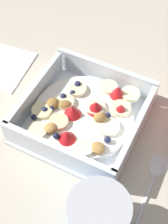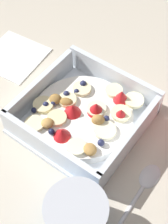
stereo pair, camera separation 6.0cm
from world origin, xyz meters
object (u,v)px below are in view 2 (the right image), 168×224
Objects in this scene: fruit_bowl at (84,115)px; folded_napkin at (14,56)px; yogurt_cup at (76,216)px; spoon at (142,188)px.

fruit_bowl reaches higher than folded_napkin.
yogurt_cup is at bearing 122.60° from fruit_bowl.
yogurt_cup is at bearing 64.53° from spoon.
fruit_bowl is 0.23m from folded_napkin.
yogurt_cup reaches higher than folded_napkin.
yogurt_cup reaches higher than spoon.
spoon is at bearing 161.62° from fruit_bowl.
spoon reaches higher than folded_napkin.
folded_napkin is at bearing -32.51° from yogurt_cup.
yogurt_cup is 0.39m from folded_napkin.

